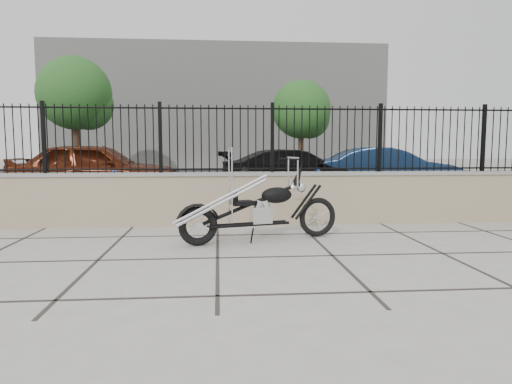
{
  "coord_description": "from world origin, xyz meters",
  "views": [
    {
      "loc": [
        0.02,
        -5.75,
        1.43
      ],
      "look_at": [
        0.6,
        1.29,
        0.72
      ],
      "focal_mm": 32.0,
      "sensor_mm": 36.0,
      "label": 1
    }
  ],
  "objects_px": {
    "car_black": "(297,172)",
    "car_blue": "(387,171)",
    "chopper_motorcycle": "(258,194)",
    "car_red": "(96,170)"
  },
  "relations": [
    {
      "from": "chopper_motorcycle",
      "to": "car_blue",
      "type": "relative_size",
      "value": 0.57
    },
    {
      "from": "car_red",
      "to": "car_black",
      "type": "height_order",
      "value": "car_red"
    },
    {
      "from": "car_black",
      "to": "car_blue",
      "type": "relative_size",
      "value": 1.09
    },
    {
      "from": "chopper_motorcycle",
      "to": "car_black",
      "type": "distance_m",
      "value": 6.85
    },
    {
      "from": "chopper_motorcycle",
      "to": "car_blue",
      "type": "distance_m",
      "value": 7.96
    },
    {
      "from": "chopper_motorcycle",
      "to": "car_red",
      "type": "xyz_separation_m",
      "value": [
        -3.97,
        6.27,
        0.06
      ]
    },
    {
      "from": "car_black",
      "to": "car_red",
      "type": "bearing_deg",
      "value": 89.43
    },
    {
      "from": "car_black",
      "to": "car_blue",
      "type": "bearing_deg",
      "value": -94.91
    },
    {
      "from": "car_red",
      "to": "car_blue",
      "type": "relative_size",
      "value": 1.08
    },
    {
      "from": "chopper_motorcycle",
      "to": "car_red",
      "type": "distance_m",
      "value": 7.42
    }
  ]
}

